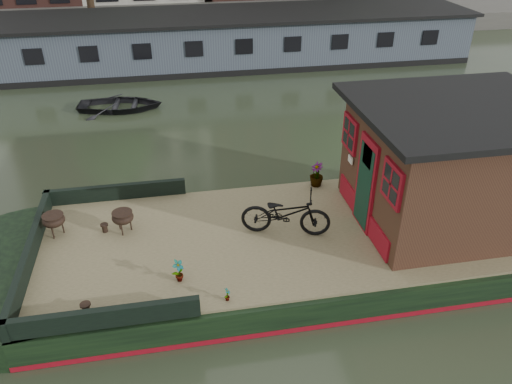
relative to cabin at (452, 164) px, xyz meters
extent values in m
plane|color=#252F1E|center=(-2.19, 0.00, -1.88)|extent=(120.00, 120.00, 0.00)
cube|color=black|center=(-2.19, 0.00, -1.58)|extent=(12.00, 4.00, 0.60)
cylinder|color=black|center=(-8.19, 0.00, -1.58)|extent=(4.00, 4.00, 0.60)
cube|color=maroon|center=(-2.19, 0.00, -1.82)|extent=(12.02, 4.02, 0.10)
cube|color=#847852|center=(-2.19, 0.00, -1.25)|extent=(11.80, 3.80, 0.05)
cube|color=black|center=(-8.11, 0.00, -1.05)|extent=(0.12, 4.00, 0.35)
cube|color=black|center=(-6.69, 1.92, -1.05)|extent=(3.00, 0.12, 0.35)
cube|color=black|center=(-6.69, -1.92, -1.05)|extent=(3.00, 0.12, 0.35)
cube|color=#331913|center=(0.01, 0.00, -0.08)|extent=(3.50, 3.00, 2.30)
cube|color=black|center=(0.01, 0.00, 1.13)|extent=(4.00, 3.50, 0.12)
cube|color=maroon|center=(-1.77, 0.00, -0.28)|extent=(0.06, 0.80, 1.90)
cube|color=black|center=(-1.79, 0.00, -0.33)|extent=(0.04, 0.64, 1.70)
cube|color=maroon|center=(-1.77, -1.05, 0.32)|extent=(0.06, 0.72, 0.72)
cube|color=maroon|center=(-1.77, 1.05, 0.32)|extent=(0.06, 0.72, 0.72)
imported|color=black|center=(-3.34, 0.00, -0.77)|extent=(1.84, 1.08, 0.92)
imported|color=brown|center=(-5.48, -1.07, -1.01)|extent=(0.27, 0.28, 0.44)
imported|color=#9A3F2A|center=(-2.21, 1.70, -0.94)|extent=(0.40, 0.40, 0.57)
imported|color=#A2462F|center=(-4.72, -1.70, -1.10)|extent=(0.11, 0.15, 0.26)
cylinder|color=black|center=(-6.86, 0.69, -1.14)|extent=(0.16, 0.16, 0.18)
cylinder|color=black|center=(-6.98, -1.57, -1.13)|extent=(0.17, 0.17, 0.19)
imported|color=black|center=(-7.02, 9.11, -1.58)|extent=(3.07, 2.35, 0.59)
cube|color=#45515C|center=(-2.19, 14.00, -0.88)|extent=(20.00, 4.00, 2.00)
cube|color=black|center=(-2.19, 14.00, 0.17)|extent=(20.40, 4.40, 0.12)
cube|color=black|center=(-2.19, 14.00, -1.76)|extent=(20.00, 4.05, 0.24)
cube|color=#47443F|center=(-2.19, 20.50, -1.43)|extent=(60.00, 6.00, 0.90)
camera|label=1|loc=(-5.38, -7.84, 4.55)|focal=35.00mm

